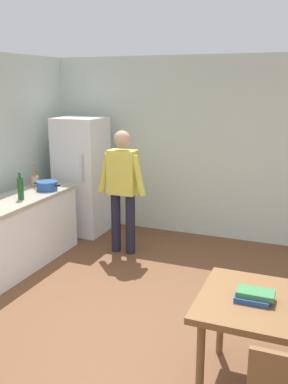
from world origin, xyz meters
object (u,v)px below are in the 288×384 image
refrigerator (82,176)px  book_stack (254,296)px  cooking_pot (47,186)px  bottle_wine_green (20,188)px  person (123,184)px  utensil_jar (35,181)px

refrigerator → book_stack: (3.01, -2.73, -0.11)m
cooking_pot → book_stack: bearing=-30.7°
refrigerator → bottle_wine_green: bearing=-90.7°
refrigerator → cooking_pot: (0.01, -0.95, 0.06)m
person → book_stack: 3.00m
utensil_jar → book_stack: (3.29, -1.91, -0.19)m
cooking_pot → utensil_jar: utensil_jar is taller
utensil_jar → bottle_wine_green: bottle_wine_green is taller
book_stack → bottle_wine_green: bearing=157.4°
cooking_pot → bottle_wine_green: bottle_wine_green is taller
bottle_wine_green → utensil_jar: bearing=112.1°
bottle_wine_green → refrigerator: bearing=89.3°
refrigerator → bottle_wine_green: refrigerator is taller
cooking_pot → utensil_jar: bearing=155.5°
utensil_jar → book_stack: bearing=-30.2°
person → refrigerator: bearing=149.8°
refrigerator → utensil_jar: refrigerator is taller
person → bottle_wine_green: (-0.97, -0.92, 0.07)m
cooking_pot → refrigerator: bearing=90.7°
refrigerator → cooking_pot: 0.95m
book_stack → utensil_jar: bearing=149.8°
refrigerator → cooking_pot: size_ratio=4.50×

